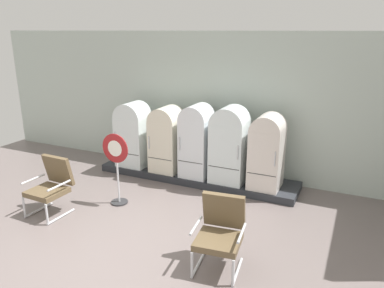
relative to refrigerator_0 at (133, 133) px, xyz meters
name	(u,v)px	position (x,y,z in m)	size (l,w,h in m)	color
ground	(113,251)	(1.51, -2.89, -0.95)	(12.00, 10.00, 0.05)	slate
back_wall	(208,103)	(1.51, 0.77, 0.66)	(11.76, 0.12, 3.15)	#B9C7BD
display_plinth	(196,176)	(1.51, 0.13, -0.85)	(4.41, 0.95, 0.15)	#2A2C32
refrigerator_0	(133,133)	(0.00, 0.00, 0.00)	(0.68, 0.64, 1.47)	white
refrigerator_1	(167,137)	(0.85, 0.02, -0.01)	(0.62, 0.67, 1.44)	silver
refrigerator_2	(197,139)	(1.58, 0.02, 0.05)	(0.59, 0.68, 1.54)	white
refrigerator_3	(230,143)	(2.31, 0.01, 0.06)	(0.69, 0.66, 1.57)	white
refrigerator_4	(267,149)	(3.07, 0.03, 0.01)	(0.60, 0.69, 1.48)	silver
armchair_left	(51,184)	(-0.18, -2.36, -0.38)	(0.68, 0.72, 1.02)	silver
armchair_right	(220,230)	(3.10, -2.57, -0.38)	(0.72, 0.77, 1.02)	silver
sign_stand	(117,168)	(0.67, -1.58, -0.20)	(0.55, 0.32, 1.38)	#2D2D30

